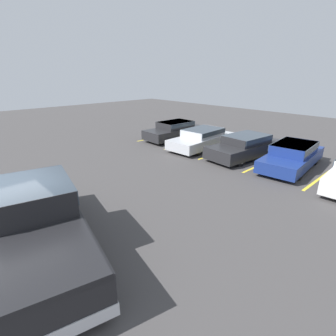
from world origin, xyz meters
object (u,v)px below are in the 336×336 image
object	(u,v)px
parked_sedan_a	(175,130)
parked_sedan_d	(293,155)
pickup_truck	(38,222)
parked_sedan_c	(245,145)
wheel_stop_curb	(235,140)
parked_sedan_b	(202,138)

from	to	relation	value
parked_sedan_a	parked_sedan_d	bearing A→B (deg)	91.92
pickup_truck	parked_sedan_c	distance (m)	11.13
parked_sedan_a	wheel_stop_curb	bearing A→B (deg)	129.20
parked_sedan_b	parked_sedan_c	distance (m)	2.84
parked_sedan_d	parked_sedan_c	bearing A→B (deg)	-91.62
wheel_stop_curb	parked_sedan_a	bearing A→B (deg)	-142.09
parked_sedan_c	parked_sedan_a	bearing A→B (deg)	-85.78
parked_sedan_b	wheel_stop_curb	bearing A→B (deg)	167.07
parked_sedan_c	wheel_stop_curb	world-z (taller)	parked_sedan_c
pickup_truck	parked_sedan_a	world-z (taller)	pickup_truck
parked_sedan_b	parked_sedan_d	xyz separation A→B (m)	(5.33, 0.44, 0.02)
pickup_truck	parked_sedan_d	world-z (taller)	pickup_truck
parked_sedan_a	parked_sedan_b	bearing A→B (deg)	84.08
parked_sedan_c	parked_sedan_d	size ratio (longest dim) A/B	1.00
parked_sedan_a	parked_sedan_d	xyz separation A→B (m)	(8.09, 0.09, -0.00)
parked_sedan_c	parked_sedan_b	bearing A→B (deg)	-79.50
parked_sedan_a	parked_sedan_c	world-z (taller)	parked_sedan_a
parked_sedan_b	wheel_stop_curb	world-z (taller)	parked_sedan_b
pickup_truck	parked_sedan_a	bearing A→B (deg)	132.62
parked_sedan_a	pickup_truck	bearing A→B (deg)	31.37
parked_sedan_a	wheel_stop_curb	distance (m)	4.18
parked_sedan_b	parked_sedan_c	xyz separation A→B (m)	(2.83, 0.27, 0.02)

